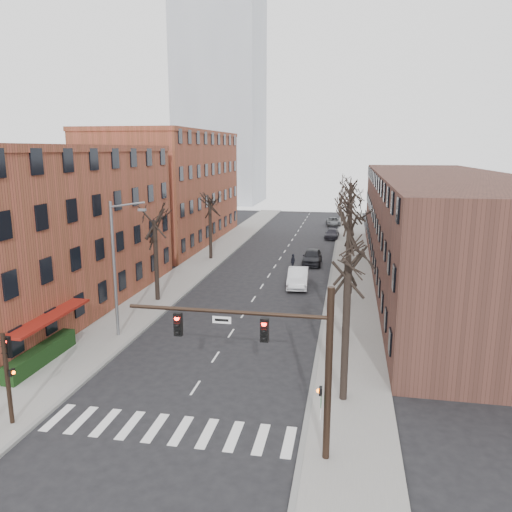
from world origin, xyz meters
The scene contains 25 objects.
ground centered at (0.00, 0.00, 0.00)m, with size 160.00×160.00×0.00m, color black.
sidewalk_left centered at (-8.00, 35.00, 0.07)m, with size 4.00×90.00×0.15m, color gray.
sidewalk_right centered at (8.00, 35.00, 0.07)m, with size 4.00×90.00×0.15m, color gray.
building_left_near centered at (-16.00, 15.00, 6.00)m, with size 12.00×26.00×12.00m, color brown.
building_left_far centered at (-16.00, 44.00, 7.00)m, with size 12.00×28.00×14.00m, color brown.
building_right centered at (16.00, 30.00, 5.00)m, with size 12.00×50.00×10.00m, color #4A2A22.
office_tower centered at (-22.00, 95.00, 30.00)m, with size 18.00×18.00×60.00m, color #B2B7BF.
awning_left centered at (-9.40, 6.00, 0.00)m, with size 1.20×7.00×0.15m, color maroon.
hedge centered at (-9.50, 5.00, 0.65)m, with size 0.80×6.00×1.00m, color #183211.
tree_right_a centered at (7.60, 4.00, 0.00)m, with size 5.20×5.20×10.00m, color black, non-canonical shape.
tree_right_b centered at (7.60, 12.00, 0.00)m, with size 5.20×5.20×10.80m, color black, non-canonical shape.
tree_right_c centered at (7.60, 20.00, 0.00)m, with size 5.20×5.20×11.60m, color black, non-canonical shape.
tree_right_d centered at (7.60, 28.00, 0.00)m, with size 5.20×5.20×10.00m, color black, non-canonical shape.
tree_right_e centered at (7.60, 36.00, 0.00)m, with size 5.20×5.20×10.80m, color black, non-canonical shape.
tree_right_f centered at (7.60, 44.00, 0.00)m, with size 5.20×5.20×11.60m, color black, non-canonical shape.
tree_left_a centered at (-7.60, 18.00, 0.00)m, with size 5.20×5.20×9.50m, color black, non-canonical shape.
tree_left_b centered at (-7.60, 34.00, 0.00)m, with size 5.20×5.20×9.50m, color black, non-canonical shape.
signal_mast_arm centered at (5.45, -1.00, 4.40)m, with size 8.14×0.30×7.20m.
signal_pole_left centered at (-6.99, -0.95, 2.61)m, with size 0.47×0.44×4.40m.
streetlight centered at (-7.03, 10.00, 5.01)m, with size 2.45×0.22×9.03m.
silver_sedan centered at (3.22, 24.51, 0.84)m, with size 1.78×5.10×1.68m, color silver.
parked_car_near centered at (3.80, 33.73, 0.84)m, with size 1.98×4.93×1.68m, color black.
parked_car_mid centered at (5.30, 50.25, 0.64)m, with size 1.80×4.43×1.29m, color black.
parked_car_far centered at (5.06, 62.13, 0.65)m, with size 2.15×4.66×1.29m, color #525559.
pedestrian_crossing centered at (2.01, 31.08, 0.81)m, with size 0.94×0.39×1.61m, color black.
Camera 1 is at (7.55, -18.97, 12.20)m, focal length 35.00 mm.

